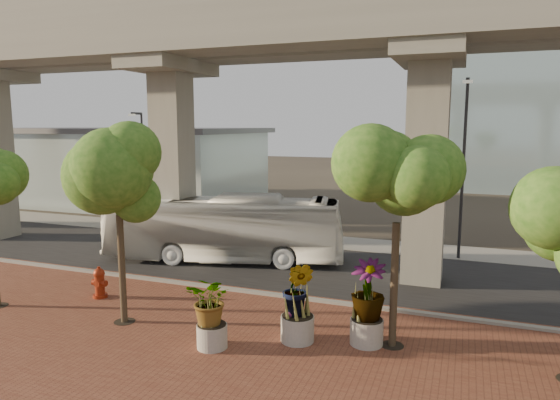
% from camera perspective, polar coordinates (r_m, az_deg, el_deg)
% --- Properties ---
extents(ground, '(160.00, 160.00, 0.00)m').
position_cam_1_polar(ground, '(21.54, -0.95, -9.11)').
color(ground, '#312B23').
rests_on(ground, ground).
extents(brick_plaza, '(70.00, 13.00, 0.06)m').
position_cam_1_polar(brick_plaza, '(14.90, -12.84, -17.56)').
color(brick_plaza, brown).
rests_on(brick_plaza, ground).
extents(asphalt_road, '(90.00, 8.00, 0.04)m').
position_cam_1_polar(asphalt_road, '(23.33, 0.86, -7.67)').
color(asphalt_road, black).
rests_on(asphalt_road, ground).
extents(curb_strip, '(70.00, 0.25, 0.16)m').
position_cam_1_polar(curb_strip, '(19.76, -3.11, -10.53)').
color(curb_strip, gray).
rests_on(curb_strip, ground).
extents(far_sidewalk, '(90.00, 3.00, 0.06)m').
position_cam_1_polar(far_sidewalk, '(28.39, 4.61, -4.72)').
color(far_sidewalk, gray).
rests_on(far_sidewalk, ground).
extents(transit_viaduct, '(72.00, 5.60, 12.40)m').
position_cam_1_polar(transit_viaduct, '(22.41, 0.91, 10.47)').
color(transit_viaduct, gray).
rests_on(transit_viaduct, ground).
extents(station_pavilion, '(23.00, 13.00, 6.30)m').
position_cam_1_polar(station_pavilion, '(44.72, -17.58, 3.90)').
color(station_pavilion, silver).
rests_on(station_pavilion, ground).
extents(transit_bus, '(11.76, 5.23, 3.19)m').
position_cam_1_polar(transit_bus, '(24.20, -6.38, -3.28)').
color(transit_bus, silver).
rests_on(transit_bus, ground).
extents(fire_hydrant, '(0.60, 0.54, 1.20)m').
position_cam_1_polar(fire_hydrant, '(20.31, -19.93, -8.87)').
color(fire_hydrant, maroon).
rests_on(fire_hydrant, ground).
extents(planter_front, '(2.00, 2.00, 2.20)m').
position_cam_1_polar(planter_front, '(14.93, -7.85, -11.67)').
color(planter_front, '#A59F95').
rests_on(planter_front, ground).
extents(planter_right, '(2.41, 2.41, 2.58)m').
position_cam_1_polar(planter_right, '(15.16, 9.98, -10.50)').
color(planter_right, gray).
rests_on(planter_right, ground).
extents(planter_left, '(2.25, 2.25, 2.47)m').
position_cam_1_polar(planter_left, '(15.17, 2.03, -10.60)').
color(planter_left, '#A39E94').
rests_on(planter_left, ground).
extents(street_tree_near_west, '(3.82, 3.82, 6.49)m').
position_cam_1_polar(street_tree_near_west, '(16.72, -18.06, 2.12)').
color(street_tree_near_west, '#4B3E2B').
rests_on(street_tree_near_west, ground).
extents(street_tree_near_east, '(3.75, 3.75, 6.52)m').
position_cam_1_polar(street_tree_near_east, '(14.48, 13.29, 1.66)').
color(street_tree_near_east, '#4B3E2B').
rests_on(street_tree_near_east, ground).
extents(streetlamp_west, '(0.36, 1.05, 7.23)m').
position_cam_1_polar(streetlamp_west, '(30.69, -15.46, 3.93)').
color(streetlamp_west, '#2C2B30').
rests_on(streetlamp_west, ground).
extents(streetlamp_east, '(0.43, 1.25, 8.61)m').
position_cam_1_polar(streetlamp_east, '(25.38, 20.26, 4.62)').
color(streetlamp_east, '#2B2B30').
rests_on(streetlamp_east, ground).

